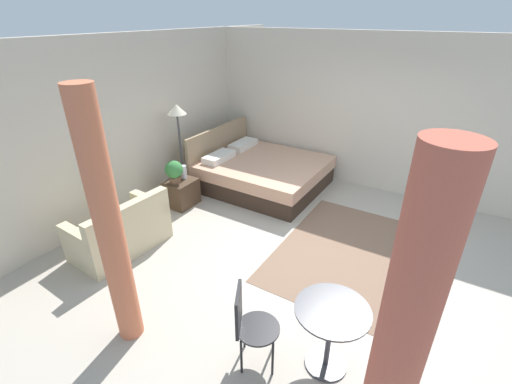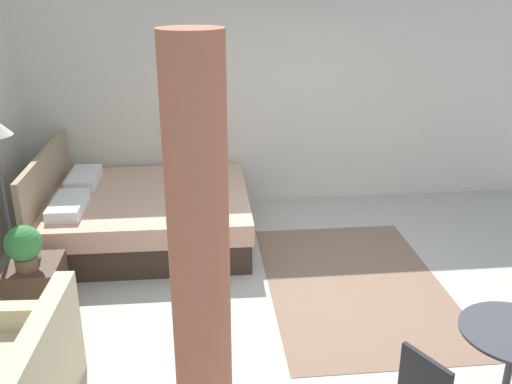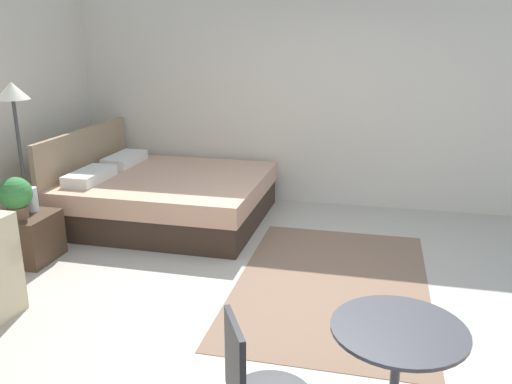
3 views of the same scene
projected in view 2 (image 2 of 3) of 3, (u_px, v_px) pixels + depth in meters
The scene contains 9 objects.
ground_plane at pixel (331, 300), 5.22m from camera, with size 8.22×9.76×0.02m, color #B2A899.
wall_right at pixel (290, 93), 7.13m from camera, with size 0.12×6.76×2.83m, color beige.
area_rug at pixel (355, 284), 5.46m from camera, with size 2.59×1.67×0.01m, color #7F604C.
bed at pixel (144, 214), 6.32m from camera, with size 1.98×2.22×1.05m.
nightstand at pixel (37, 287), 4.96m from camera, with size 0.52×0.44×0.47m.
potted_plant at pixel (24, 246), 4.70m from camera, with size 0.31×0.31×0.40m.
vase at pixel (33, 245), 4.94m from camera, with size 0.10×0.10×0.24m.
balcony_table at pixel (511, 360), 3.59m from camera, with size 0.69×0.69×0.73m.
curtain_right at pixel (203, 341), 2.44m from camera, with size 0.25×0.25×2.63m.
Camera 2 is at (-4.42, 1.16, 2.79)m, focal length 39.48 mm.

